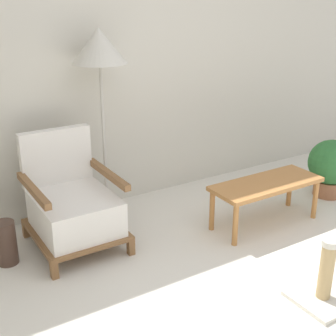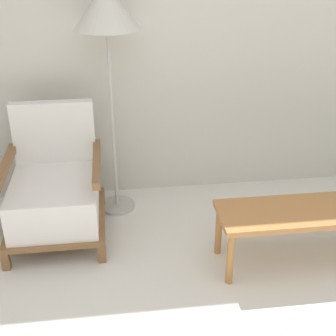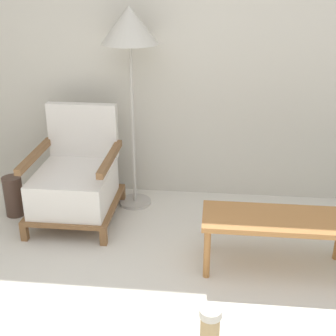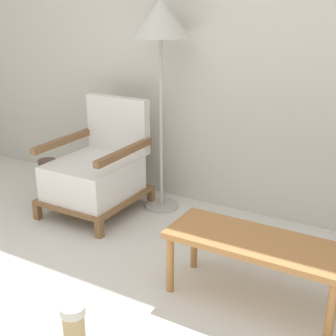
{
  "view_description": "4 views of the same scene",
  "coord_description": "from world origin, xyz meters",
  "views": [
    {
      "loc": [
        -1.89,
        -1.47,
        1.9
      ],
      "look_at": [
        -0.04,
        1.51,
        0.55
      ],
      "focal_mm": 50.0,
      "sensor_mm": 36.0,
      "label": 1
    },
    {
      "loc": [
        -0.39,
        -1.16,
        1.89
      ],
      "look_at": [
        -0.04,
        1.51,
        0.55
      ],
      "focal_mm": 50.0,
      "sensor_mm": 36.0,
      "label": 2
    },
    {
      "loc": [
        0.29,
        -1.55,
        1.88
      ],
      "look_at": [
        -0.04,
        1.51,
        0.55
      ],
      "focal_mm": 50.0,
      "sensor_mm": 36.0,
      "label": 3
    },
    {
      "loc": [
        1.43,
        -1.02,
        1.61
      ],
      "look_at": [
        -0.04,
        1.51,
        0.55
      ],
      "focal_mm": 50.0,
      "sensor_mm": 36.0,
      "label": 4
    }
  ],
  "objects": [
    {
      "name": "vase",
      "position": [
        -1.32,
        1.69,
        0.17
      ],
      "size": [
        0.15,
        0.15,
        0.33
      ],
      "primitive_type": "cylinder",
      "color": "#473328",
      "rests_on": "ground_plane"
    },
    {
      "name": "scratching_post",
      "position": [
        0.3,
        0.16,
        0.12
      ],
      "size": [
        0.37,
        0.37,
        0.45
      ],
      "color": "beige",
      "rests_on": "ground_plane"
    },
    {
      "name": "ground_plane",
      "position": [
        0.0,
        0.0,
        0.0
      ],
      "size": [
        14.0,
        14.0,
        0.0
      ],
      "primitive_type": "plane",
      "color": "silver"
    },
    {
      "name": "wall_back",
      "position": [
        0.0,
        2.29,
        1.35
      ],
      "size": [
        8.0,
        0.06,
        2.7
      ],
      "color": "beige",
      "rests_on": "ground_plane"
    },
    {
      "name": "potted_plant",
      "position": [
        1.66,
        1.28,
        0.31
      ],
      "size": [
        0.44,
        0.44,
        0.56
      ],
      "color": "#935B3D",
      "rests_on": "ground_plane"
    },
    {
      "name": "floor_lamp",
      "position": [
        -0.37,
        1.99,
        1.42
      ],
      "size": [
        0.44,
        0.44,
        1.62
      ],
      "color": "#B7B2A8",
      "rests_on": "ground_plane"
    },
    {
      "name": "coffee_table",
      "position": [
        0.72,
        1.16,
        0.34
      ],
      "size": [
        0.98,
        0.38,
        0.39
      ],
      "color": "#B2753D",
      "rests_on": "ground_plane"
    },
    {
      "name": "armchair",
      "position": [
        -0.79,
        1.7,
        0.33
      ],
      "size": [
        0.65,
        0.74,
        0.87
      ],
      "color": "brown",
      "rests_on": "ground_plane"
    }
  ]
}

